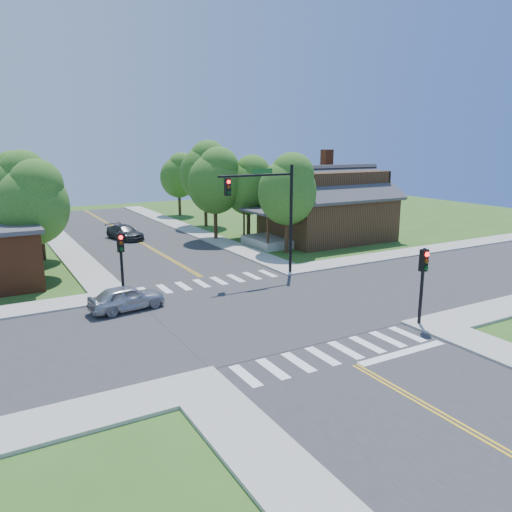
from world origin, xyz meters
TOP-DOWN VIEW (x-y plane):
  - ground at (0.00, 0.00)m, footprint 100.00×100.00m
  - road_ns at (0.00, 0.00)m, footprint 10.00×90.00m
  - road_ew at (0.00, 0.00)m, footprint 90.00×10.00m
  - intersection_patch at (0.00, 0.00)m, footprint 10.20×10.20m
  - sidewalk_ne at (15.82, 15.82)m, footprint 40.00×40.00m
  - crosswalk_north at (0.00, 6.20)m, footprint 8.85×2.00m
  - crosswalk_south at (0.00, -6.20)m, footprint 8.85×2.00m
  - centerline at (0.00, 0.00)m, footprint 0.30×90.00m
  - stop_bar at (2.50, -7.60)m, footprint 4.60×0.45m
  - signal_mast_ne at (3.91, 5.59)m, footprint 5.30×0.42m
  - signal_pole_se at (5.60, -5.62)m, footprint 0.34×0.42m
  - signal_pole_nw at (-5.60, 5.58)m, footprint 0.34×0.42m
  - house_ne at (15.11, 14.23)m, footprint 13.05×8.80m
  - tree_e_a at (9.00, 11.10)m, footprint 4.63×4.40m
  - tree_e_b at (9.37, 18.05)m, footprint 4.43×4.21m
  - tree_e_c at (8.70, 26.09)m, footprint 5.19×4.94m
  - tree_e_d at (9.20, 34.87)m, footprint 4.38×4.16m
  - tree_w_a at (-9.03, 12.91)m, footprint 4.48×4.26m
  - tree_w_b at (-9.11, 20.14)m, footprint 4.75×4.51m
  - tree_w_c at (-9.23, 28.32)m, footprint 4.64×4.41m
  - tree_w_d at (-8.60, 36.72)m, footprint 3.83×3.64m
  - tree_house at (6.42, 18.80)m, footprint 4.84×4.60m
  - tree_bldg at (-8.15, 17.87)m, footprint 3.91×3.72m
  - car_silver at (-5.98, 3.50)m, footprint 2.47×4.27m
  - car_dgrey at (-0.80, 22.88)m, footprint 4.09×5.34m

SIDE VIEW (x-z plane):
  - ground at x=0.00m, z-range 0.00..0.00m
  - intersection_patch at x=0.00m, z-range -0.03..0.03m
  - stop_bar at x=2.50m, z-range -0.05..0.05m
  - road_ns at x=0.00m, z-range 0.00..0.04m
  - road_ew at x=0.00m, z-range 0.01..0.04m
  - crosswalk_north at x=0.00m, z-range 0.04..0.05m
  - crosswalk_south at x=0.00m, z-range 0.04..0.05m
  - centerline at x=0.00m, z-range 0.04..0.05m
  - sidewalk_ne at x=15.82m, z-range 0.00..0.14m
  - car_dgrey at x=-0.80m, z-range 0.00..1.28m
  - car_silver at x=-5.98m, z-range 0.00..1.33m
  - signal_pole_se at x=5.60m, z-range 0.76..4.56m
  - signal_pole_nw at x=-5.60m, z-range 0.76..4.56m
  - house_ne at x=15.11m, z-range -0.23..6.88m
  - tree_w_d at x=-8.60m, z-range 1.01..7.52m
  - tree_bldg at x=-8.15m, z-range 1.03..7.68m
  - signal_mast_ne at x=3.91m, z-range 1.25..8.45m
  - tree_e_d at x=9.20m, z-range 1.15..8.59m
  - tree_e_b at x=9.37m, z-range 1.17..8.71m
  - tree_w_a at x=-9.03m, z-range 1.18..8.80m
  - tree_e_a at x=9.00m, z-range 1.22..9.09m
  - tree_w_c at x=-9.23m, z-range 1.22..9.11m
  - tree_w_b at x=-9.11m, z-range 1.25..9.32m
  - tree_house at x=6.42m, z-range 1.28..9.51m
  - tree_e_c at x=8.70m, z-range 1.37..10.20m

